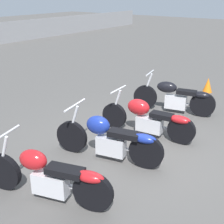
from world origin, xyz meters
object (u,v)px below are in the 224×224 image
object	(u,v)px
motorcycle_slot_0	(49,176)
motorcycle_slot_2	(148,118)
motorcycle_slot_1	(109,139)
traffic_cone_near	(208,85)
motorcycle_slot_3	(175,97)

from	to	relation	value
motorcycle_slot_0	motorcycle_slot_2	size ratio (longest dim) A/B	0.96
motorcycle_slot_1	traffic_cone_near	distance (m)	5.07
motorcycle_slot_0	motorcycle_slot_2	bearing A→B (deg)	-17.40
motorcycle_slot_0	motorcycle_slot_2	distance (m)	2.78
motorcycle_slot_0	motorcycle_slot_3	size ratio (longest dim) A/B	1.00
motorcycle_slot_0	motorcycle_slot_1	bearing A→B (deg)	-16.62
motorcycle_slot_2	motorcycle_slot_3	bearing A→B (deg)	-1.14
motorcycle_slot_1	motorcycle_slot_3	world-z (taller)	motorcycle_slot_1
motorcycle_slot_0	traffic_cone_near	bearing A→B (deg)	-16.25
motorcycle_slot_0	traffic_cone_near	xyz separation A→B (m)	(6.54, 0.03, -0.18)
motorcycle_slot_0	motorcycle_slot_1	distance (m)	1.48
motorcycle_slot_3	motorcycle_slot_1	bearing A→B (deg)	169.04
motorcycle_slot_1	motorcycle_slot_2	size ratio (longest dim) A/B	0.97
motorcycle_slot_1	traffic_cone_near	bearing A→B (deg)	-12.36
motorcycle_slot_2	motorcycle_slot_3	size ratio (longest dim) A/B	1.04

